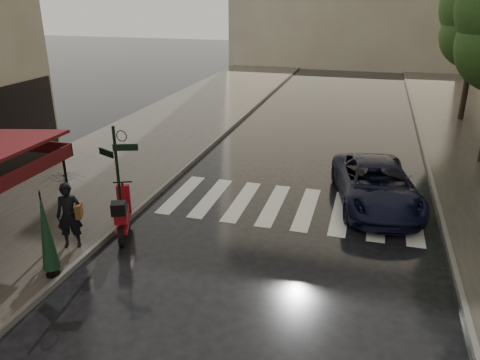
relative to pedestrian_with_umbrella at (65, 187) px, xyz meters
The scene contains 11 objects.
ground 3.24m from the pedestrian_with_umbrella, 42.37° to the right, with size 120.00×120.00×0.00m, color black.
sidewalk_near 10.62m from the pedestrian_with_umbrella, 103.81° to the left, with size 6.00×60.00×0.12m, color #38332D.
curb_near 10.33m from the pedestrian_with_umbrella, 86.92° to the left, with size 0.12×60.00×0.16m, color #595651.
curb_far 13.99m from the pedestrian_with_umbrella, 47.13° to the left, with size 0.12×60.00×0.16m, color #595651.
crosswalk 6.73m from the pedestrian_with_umbrella, 40.04° to the left, with size 7.85×3.20×0.01m.
signpost 1.43m from the pedestrian_with_umbrella, 55.67° to the left, with size 1.17×0.29×3.10m.
tree_far 21.10m from the pedestrian_with_umbrella, 55.75° to the left, with size 3.80×3.80×8.16m.
pedestrian_with_umbrella is the anchor object (origin of this frame).
scooter 1.83m from the pedestrian_with_umbrella, 52.64° to the left, with size 1.03×1.86×1.30m.
parked_car 9.13m from the pedestrian_with_umbrella, 34.09° to the left, with size 2.29×4.96×1.38m, color black.
parasol_back 1.46m from the pedestrian_with_umbrella, 75.28° to the right, with size 0.39×0.39×2.11m.
Camera 1 is at (5.12, -7.29, 6.25)m, focal length 35.00 mm.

